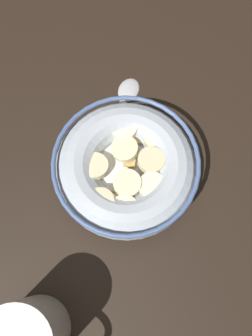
% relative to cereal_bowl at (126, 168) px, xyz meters
% --- Properties ---
extents(ground_plane, '(1.35, 1.35, 0.02)m').
position_rel_cereal_bowl_xyz_m(ground_plane, '(-0.00, 0.00, -0.04)').
color(ground_plane, black).
extents(cereal_bowl, '(0.19, 0.19, 0.06)m').
position_rel_cereal_bowl_xyz_m(cereal_bowl, '(0.00, 0.00, 0.00)').
color(cereal_bowl, '#B2BCC6').
rests_on(cereal_bowl, ground_plane).
extents(spoon, '(0.05, 0.17, 0.01)m').
position_rel_cereal_bowl_xyz_m(spoon, '(-0.06, 0.09, -0.03)').
color(spoon, '#B7B7BC').
rests_on(spoon, ground_plane).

